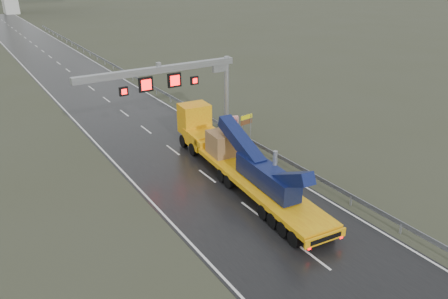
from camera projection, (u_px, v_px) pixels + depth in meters
ground at (292, 241)px, 26.09m from camera, size 400.00×400.00×0.00m
road at (92, 88)px, 57.08m from camera, size 11.00×200.00×0.02m
guardrail at (167, 94)px, 52.05m from camera, size 0.20×140.00×1.40m
sign_gantry at (181, 80)px, 38.83m from camera, size 14.90×1.20×7.42m
heavy_haul_truck at (231, 153)px, 33.63m from camera, size 4.33×19.42×4.52m
exit_sign_pair at (246, 122)px, 40.44m from camera, size 1.37×0.24×2.36m
striped_barrier at (235, 121)px, 43.84m from camera, size 0.72×0.56×1.08m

